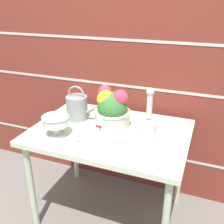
{
  "coord_description": "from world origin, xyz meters",
  "views": [
    {
      "loc": [
        0.59,
        -1.48,
        1.57
      ],
      "look_at": [
        0.0,
        0.04,
        0.86
      ],
      "focal_mm": 42.0,
      "sensor_mm": 36.0,
      "label": 1
    }
  ],
  "objects_px": {
    "crystal_pedestal_bowl": "(56,122)",
    "figurine_vase": "(100,132)",
    "flower_planter": "(112,109)",
    "glass_decanter": "(148,127)",
    "watering_can": "(78,107)"
  },
  "relations": [
    {
      "from": "watering_can",
      "to": "figurine_vase",
      "type": "height_order",
      "value": "watering_can"
    },
    {
      "from": "flower_planter",
      "to": "glass_decanter",
      "type": "xyz_separation_m",
      "value": [
        0.29,
        -0.15,
        -0.02
      ]
    },
    {
      "from": "flower_planter",
      "to": "figurine_vase",
      "type": "xyz_separation_m",
      "value": [
        0.02,
        -0.25,
        -0.05
      ]
    },
    {
      "from": "crystal_pedestal_bowl",
      "to": "figurine_vase",
      "type": "xyz_separation_m",
      "value": [
        0.31,
        0.01,
        -0.02
      ]
    },
    {
      "from": "flower_planter",
      "to": "figurine_vase",
      "type": "relative_size",
      "value": 1.51
    },
    {
      "from": "flower_planter",
      "to": "watering_can",
      "type": "bearing_deg",
      "value": 176.38
    },
    {
      "from": "crystal_pedestal_bowl",
      "to": "flower_planter",
      "type": "distance_m",
      "value": 0.39
    },
    {
      "from": "flower_planter",
      "to": "glass_decanter",
      "type": "height_order",
      "value": "glass_decanter"
    },
    {
      "from": "crystal_pedestal_bowl",
      "to": "figurine_vase",
      "type": "bearing_deg",
      "value": 1.76
    },
    {
      "from": "glass_decanter",
      "to": "figurine_vase",
      "type": "xyz_separation_m",
      "value": [
        -0.27,
        -0.1,
        -0.04
      ]
    },
    {
      "from": "crystal_pedestal_bowl",
      "to": "glass_decanter",
      "type": "bearing_deg",
      "value": 11.08
    },
    {
      "from": "flower_planter",
      "to": "glass_decanter",
      "type": "relative_size",
      "value": 0.78
    },
    {
      "from": "crystal_pedestal_bowl",
      "to": "figurine_vase",
      "type": "height_order",
      "value": "figurine_vase"
    },
    {
      "from": "watering_can",
      "to": "figurine_vase",
      "type": "bearing_deg",
      "value": -42.21
    },
    {
      "from": "glass_decanter",
      "to": "flower_planter",
      "type": "bearing_deg",
      "value": 153.27
    }
  ]
}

